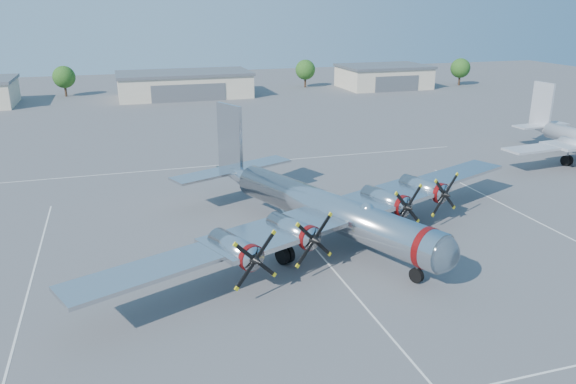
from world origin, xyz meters
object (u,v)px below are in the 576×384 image
object	(u,v)px
tree_far_east	(460,68)
tree_west	(64,77)
hangar_east	(383,76)
hangar_center	(184,84)
tree_east	(305,70)
main_bomber_b29	(318,238)

from	to	relation	value
tree_far_east	tree_west	bearing A→B (deg)	173.86
hangar_east	tree_west	bearing A→B (deg)	173.72
hangar_center	tree_east	distance (m)	30.64
hangar_center	main_bomber_b29	bearing A→B (deg)	-89.34
tree_east	tree_far_east	world-z (taller)	same
hangar_center	tree_west	distance (m)	26.30
main_bomber_b29	hangar_east	bearing A→B (deg)	37.67
hangar_center	hangar_east	size ratio (longest dim) A/B	1.39
hangar_center	main_bomber_b29	world-z (taller)	hangar_center
tree_west	hangar_east	bearing A→B (deg)	-6.28
hangar_east	tree_east	bearing A→B (deg)	161.46
tree_far_east	hangar_east	bearing A→B (deg)	174.39
tree_far_east	main_bomber_b29	xyz separation A→B (m)	(-67.05, -80.60, -4.22)
main_bomber_b29	tree_far_east	bearing A→B (deg)	27.59
hangar_center	tree_far_east	xyz separation A→B (m)	(68.00, -1.96, 1.51)
tree_east	tree_far_east	bearing A→B (deg)	-11.89
hangar_east	tree_far_east	distance (m)	20.15
tree_east	tree_west	bearing A→B (deg)	177.92
hangar_east	main_bomber_b29	bearing A→B (deg)	-119.68
tree_west	tree_far_east	xyz separation A→B (m)	(93.00, -10.00, 0.00)
hangar_center	tree_far_east	bearing A→B (deg)	-1.65
hangar_center	tree_far_east	world-z (taller)	tree_far_east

